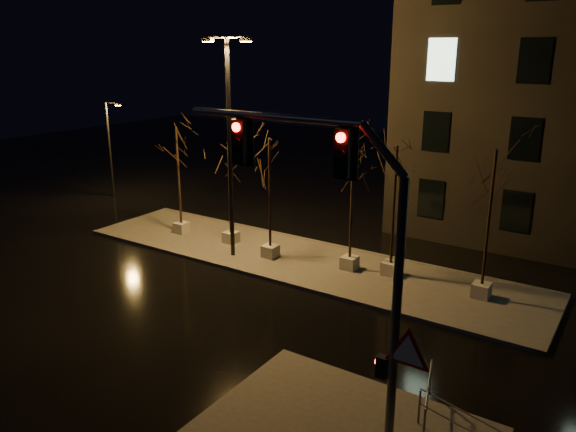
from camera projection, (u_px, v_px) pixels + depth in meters
The scene contains 13 objects.
ground at pixel (209, 310), 20.77m from camera, with size 90.00×90.00×0.00m, color black.
median at pixel (297, 260), 25.54m from camera, with size 22.00×5.00×0.15m, color #4C4A44.
tree_0 at pixel (177, 151), 27.77m from camera, with size 1.80×1.80×5.61m.
tree_1 at pixel (229, 168), 26.47m from camera, with size 1.80×1.80×4.91m.
tree_2 at pixel (269, 166), 24.44m from camera, with size 1.80×1.80×5.59m.
tree_3 at pixel (353, 169), 23.03m from camera, with size 1.80×1.80×5.80m.
tree_4 at pixel (396, 176), 22.47m from camera, with size 1.80×1.80×5.62m.
tree_5 at pixel (493, 184), 20.27m from camera, with size 1.80×1.80×5.89m.
traffic_signal_mast at pixel (345, 244), 12.07m from camera, with size 6.40×0.27×7.81m.
streetlight_main at pixel (229, 135), 24.32m from camera, with size 2.41×0.47×9.64m.
streetlight_far at pixel (111, 145), 35.79m from camera, with size 1.18×0.43×6.07m.
guard_rail_a at pixel (460, 422), 13.33m from camera, with size 2.27×0.66×1.01m.
guard_rail_b at pixel (428, 394), 14.38m from camera, with size 0.65×2.15×1.06m.
Camera 1 is at (12.86, -14.12, 9.36)m, focal length 35.00 mm.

